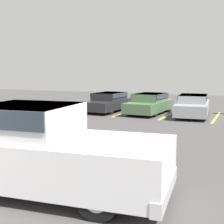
# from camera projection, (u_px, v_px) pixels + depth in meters

# --- Properties ---
(stall_stripe_a) EXTENTS (0.12, 4.57, 0.01)m
(stall_stripe_a) POSITION_uv_depth(u_px,v_px,m) (89.00, 110.00, 20.81)
(stall_stripe_a) COLOR yellow
(stall_stripe_a) RESTS_ON ground_plane
(stall_stripe_b) EXTENTS (0.12, 4.57, 0.01)m
(stall_stripe_b) POSITION_uv_depth(u_px,v_px,m) (126.00, 112.00, 19.72)
(stall_stripe_b) COLOR yellow
(stall_stripe_b) RESTS_ON ground_plane
(stall_stripe_c) EXTENTS (0.12, 4.57, 0.01)m
(stall_stripe_c) POSITION_uv_depth(u_px,v_px,m) (169.00, 115.00, 18.64)
(stall_stripe_c) COLOR yellow
(stall_stripe_c) RESTS_ON ground_plane
(stall_stripe_d) EXTENTS (0.12, 4.57, 0.01)m
(stall_stripe_d) POSITION_uv_depth(u_px,v_px,m) (216.00, 117.00, 17.56)
(stall_stripe_d) COLOR yellow
(stall_stripe_d) RESTS_ON ground_plane
(pickup_truck) EXTENTS (5.80, 2.62, 1.88)m
(pickup_truck) POSITION_uv_depth(u_px,v_px,m) (40.00, 149.00, 6.70)
(pickup_truck) COLOR silver
(pickup_truck) RESTS_ON ground_plane
(parked_sedan_a) EXTENTS (1.92, 4.46, 1.21)m
(parked_sedan_a) POSITION_uv_depth(u_px,v_px,m) (109.00, 101.00, 20.16)
(parked_sedan_a) COLOR #232326
(parked_sedan_a) RESTS_ON ground_plane
(parked_sedan_b) EXTENTS (2.07, 4.43, 1.23)m
(parked_sedan_b) POSITION_uv_depth(u_px,v_px,m) (150.00, 103.00, 19.11)
(parked_sedan_b) COLOR #4C6B47
(parked_sedan_b) RESTS_ON ground_plane
(parked_sedan_c) EXTENTS (2.13, 4.73, 1.23)m
(parked_sedan_c) POSITION_uv_depth(u_px,v_px,m) (193.00, 105.00, 18.05)
(parked_sedan_c) COLOR gray
(parked_sedan_c) RESTS_ON ground_plane
(wheel_stop_curb) EXTENTS (1.63, 0.20, 0.14)m
(wheel_stop_curb) POSITION_uv_depth(u_px,v_px,m) (189.00, 109.00, 20.87)
(wheel_stop_curb) COLOR #B7B2A8
(wheel_stop_curb) RESTS_ON ground_plane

